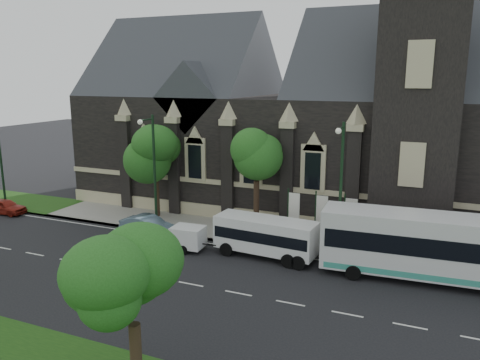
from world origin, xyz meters
The scene contains 16 objects.
ground centered at (0.00, 0.00, 0.00)m, with size 160.00×160.00×0.00m, color black.
sidewalk centered at (0.00, 9.50, 0.07)m, with size 80.00×5.00×0.15m, color gray.
museum centered at (5.12, 18.78, 8.17)m, with size 40.00×17.70×29.90m.
tree_park_east centered at (6.18, -9.32, 4.62)m, with size 3.40×3.40×6.28m.
tree_walk_right centered at (3.21, 10.71, 5.82)m, with size 4.08×4.08×7.80m.
tree_walk_left centered at (-5.80, 10.70, 5.73)m, with size 3.91×3.91×7.64m.
street_lamp_near centered at (10.00, 7.09, 5.11)m, with size 0.36×1.88×9.00m.
street_lamp_mid centered at (-4.00, 7.09, 5.11)m, with size 0.36×1.88×9.00m.
banner_flag_left centered at (6.29, 9.00, 2.38)m, with size 0.90×0.10×4.00m.
banner_flag_center centered at (8.29, 9.00, 2.38)m, with size 0.90×0.10×4.00m.
banner_flag_right centered at (10.29, 9.00, 2.38)m, with size 0.90×0.10×4.00m.
tour_coach centered at (16.21, 5.96, 2.15)m, with size 13.75×3.78×3.97m.
shuttle_bus centered at (5.53, 5.70, 1.52)m, with size 6.93×2.85×2.62m.
box_trailer centered at (0.20, 4.74, 0.95)m, with size 3.18×1.87×1.68m.
sedan centered at (-4.00, 6.20, 0.76)m, with size 1.60×4.59×1.51m, color #7494A7.
car_far_red centered at (-18.80, 6.20, 0.66)m, with size 1.55×3.85×1.31m, color maroon.
Camera 1 is at (15.51, -22.17, 11.80)m, focal length 35.27 mm.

